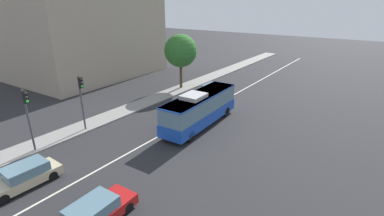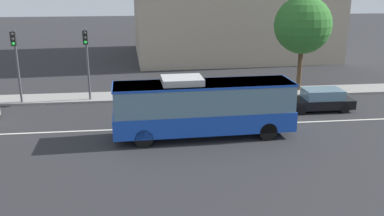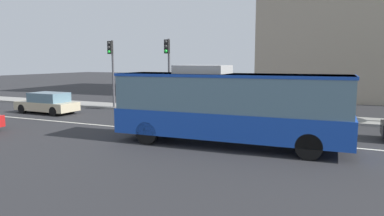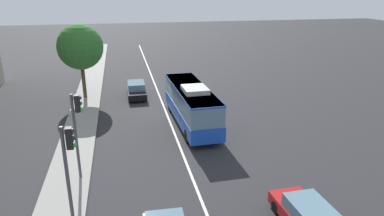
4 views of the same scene
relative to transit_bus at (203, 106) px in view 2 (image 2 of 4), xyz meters
name	(u,v)px [view 2 (image 2 of 4)]	position (x,y,z in m)	size (l,w,h in m)	color
ground_plane	(249,124)	(3.08, 1.66, -1.81)	(160.00, 160.00, 0.00)	#28282B
sidewalk_kerb	(226,93)	(3.08, 8.82, -1.74)	(80.00, 2.55, 0.14)	gray
lane_centre_line	(249,124)	(3.08, 1.66, -1.80)	(76.00, 0.16, 0.01)	silver
transit_bus	(203,106)	(0.00, 0.00, 0.00)	(10.08, 2.86, 3.46)	#1947B7
sedan_black	(320,100)	(8.51, 3.96, -1.09)	(4.50, 1.82, 1.46)	black
traffic_light_near_corner	(16,54)	(-11.87, 7.82, 1.75)	(0.32, 0.62, 5.20)	#47474C
traffic_light_mid_block	(87,53)	(-7.12, 7.95, 1.75)	(0.33, 0.62, 5.20)	#47474C
street_tree_kerbside_left	(303,25)	(8.91, 9.03, 3.35)	(4.35, 4.35, 7.35)	#4C3823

